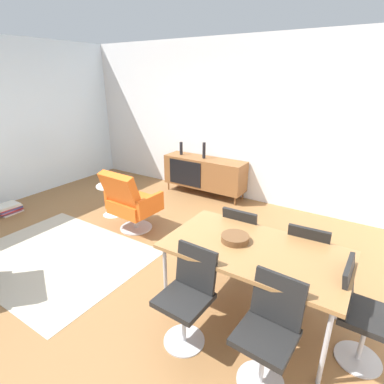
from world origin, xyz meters
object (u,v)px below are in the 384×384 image
Objects in this scene: fruit_bowl at (110,183)px; side_table_round at (111,196)px; dining_chair_front_left at (188,294)px; vase_sculptural_dark at (204,150)px; magazine_stack at (8,209)px; wooden_bowl_on_table at (235,238)px; vase_cobalt at (181,148)px; dining_table at (255,252)px; dining_chair_front_right at (269,329)px; dining_chair_back_left at (243,237)px; lounge_chair_red at (131,201)px; sideboard at (204,173)px; dining_chair_far_end at (361,311)px; dining_chair_back_right at (307,256)px.

side_table_round is at bearing 130.96° from fruit_bowl.
fruit_bowl is at bearing 149.92° from dining_chair_front_left.
magazine_stack is (-2.31, -2.54, -0.79)m from vase_sculptural_dark.
vase_cobalt is at bearing 133.25° from wooden_bowl_on_table.
vase_cobalt reaches higher than fruit_bowl.
dining_table reaches higher than magazine_stack.
dining_table is (2.53, -2.49, -0.15)m from vase_cobalt.
magazine_stack is (-4.68, 0.50, -0.39)m from dining_chair_front_right.
dining_chair_back_left is (-0.35, 0.56, -0.23)m from dining_table.
lounge_chair_red reaches higher than magazine_stack.
lounge_chair_red is at bearing 17.86° from magazine_stack.
dining_chair_front_left is 4.03m from magazine_stack.
vase_sculptural_dark reaches higher than vase_cobalt.
dining_chair_back_left is at bearing -49.44° from sideboard.
dining_chair_back_left is (-0.00, 1.12, 0.00)m from dining_chair_front_left.
lounge_chair_red is at bearing 168.03° from dining_chair_far_end.
sideboard is 5.37× the size of vase_sculptural_dark.
dining_chair_front_left is at bearing -89.95° from dining_chair_back_left.
dining_table reaches higher than sideboard.
wooden_bowl_on_table is 1.13m from dining_chair_far_end.
lounge_chair_red reaches higher than dining_chair_front_right.
side_table_round is (-2.46, 0.31, -0.15)m from dining_chair_back_left.
lounge_chair_red is 0.71m from side_table_round.
dining_chair_back_right is at bearing -5.56° from side_table_round.
wooden_bowl_on_table is at bearing -74.96° from dining_chair_back_left.
dining_chair_front_right is at bearing -0.01° from dining_chair_front_left.
vase_sculptural_dark is at bearing 85.75° from lounge_chair_red.
dining_table is 0.92m from dining_chair_far_end.
dining_chair_front_right is 3.47m from fruit_bowl.
dining_chair_back_left is (-0.15, 0.55, -0.30)m from wooden_bowl_on_table.
fruit_bowl is at bearing -116.51° from sideboard.
vase_sculptural_dark reaches higher than sideboard.
sideboard is 3.85m from dining_chair_front_right.
dining_chair_front_right reaches higher than sideboard.
dining_chair_back_right is 0.90× the size of lounge_chair_red.
vase_sculptural_dark reaches higher than magazine_stack.
wooden_bowl_on_table is at bearing -18.16° from fruit_bowl.
dining_table is at bearing -58.04° from dining_chair_back_left.
dining_chair_front_left is 2.85m from side_table_round.
dining_chair_front_right is 1.12m from dining_chair_back_right.
vase_sculptural_dark is 0.35× the size of dining_chair_back_right.
vase_sculptural_dark is 3.53m from magazine_stack.
vase_cobalt is (-0.53, 0.00, 0.40)m from sideboard.
dining_chair_front_right reaches higher than fruit_bowl.
side_table_round is (-0.80, -1.62, -0.55)m from vase_sculptural_dark.
dining_table is at bearing -44.51° from vase_cobalt.
wooden_bowl_on_table is 0.27× the size of lounge_chair_red.
dining_chair_front_left is (2.18, -3.05, -0.37)m from vase_cobalt.
vase_cobalt is 0.26× the size of lounge_chair_red.
dining_chair_back_right is at bearing -39.19° from vase_sculptural_dark.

